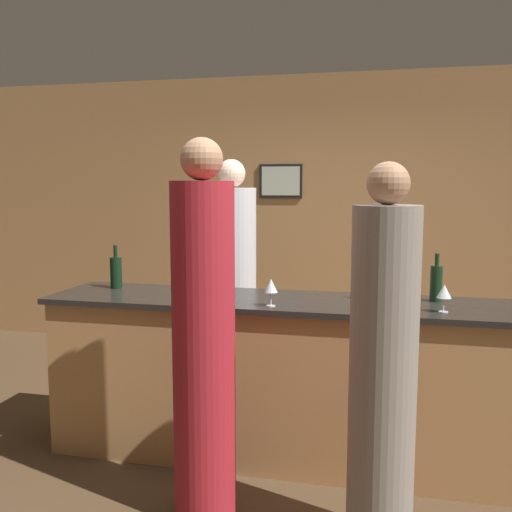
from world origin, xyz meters
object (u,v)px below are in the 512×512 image
object	(u,v)px
guest_0	(204,344)
wine_bottle_2	(436,283)
wine_bottle_1	(116,272)
guest_1	(383,374)
bartender	(232,291)
wine_bottle_0	(388,281)

from	to	relation	value
guest_0	wine_bottle_2	size ratio (longest dim) A/B	6.66
guest_0	wine_bottle_1	world-z (taller)	guest_0
guest_1	bartender	bearing A→B (deg)	125.28
wine_bottle_0	wine_bottle_2	bearing A→B (deg)	14.31
wine_bottle_0	wine_bottle_1	distance (m)	1.80
guest_0	guest_1	size ratio (longest dim) A/B	1.07
wine_bottle_0	wine_bottle_2	distance (m)	0.29
guest_1	wine_bottle_2	bearing A→B (deg)	72.43
guest_0	guest_1	distance (m)	0.89
bartender	wine_bottle_0	distance (m)	1.46
wine_bottle_0	guest_0	bearing A→B (deg)	-138.42
bartender	wine_bottle_1	size ratio (longest dim) A/B	6.51
guest_0	wine_bottle_1	size ratio (longest dim) A/B	6.62
bartender	guest_1	distance (m)	2.03
guest_1	wine_bottle_1	bearing A→B (deg)	152.83
guest_0	wine_bottle_1	bearing A→B (deg)	136.69
guest_1	wine_bottle_1	world-z (taller)	guest_1
bartender	guest_0	distance (m)	1.62
wine_bottle_0	wine_bottle_1	bearing A→B (deg)	178.37
bartender	wine_bottle_0	size ratio (longest dim) A/B	6.25
wine_bottle_1	guest_0	bearing A→B (deg)	-43.31
wine_bottle_1	wine_bottle_2	size ratio (longest dim) A/B	1.01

